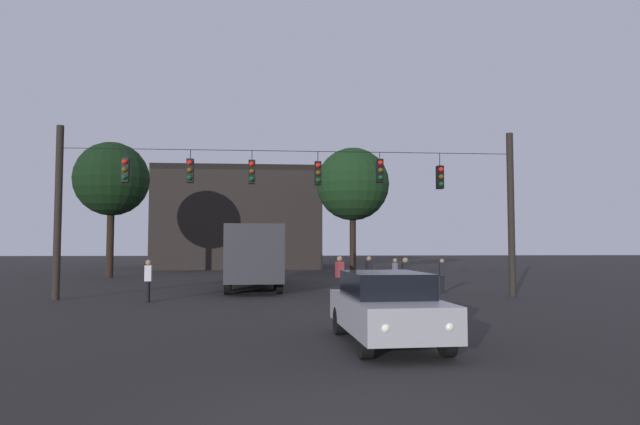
{
  "coord_description": "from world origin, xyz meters",
  "views": [
    {
      "loc": [
        -0.69,
        -6.3,
        2.09
      ],
      "look_at": [
        1.6,
        21.62,
        3.76
      ],
      "focal_mm": 31.1,
      "sensor_mm": 36.0,
      "label": 1
    }
  ],
  "objects_px": {
    "pedestrian_trailing": "(405,276)",
    "tree_behind_building": "(353,185)",
    "pedestrian_far_side": "(369,272)",
    "pedestrian_crossing_left": "(340,274)",
    "pedestrian_crossing_right": "(442,274)",
    "car_near_right": "(387,306)",
    "city_bus": "(252,250)",
    "pedestrian_crossing_center": "(148,278)",
    "tree_left_silhouette": "(112,179)",
    "pedestrian_near_bus": "(395,273)"
  },
  "relations": [
    {
      "from": "tree_behind_building",
      "to": "pedestrian_crossing_center",
      "type": "bearing_deg",
      "value": -117.23
    },
    {
      "from": "pedestrian_crossing_left",
      "to": "pedestrian_crossing_right",
      "type": "height_order",
      "value": "pedestrian_crossing_left"
    },
    {
      "from": "pedestrian_trailing",
      "to": "tree_behind_building",
      "type": "distance_m",
      "value": 21.32
    },
    {
      "from": "pedestrian_trailing",
      "to": "pedestrian_far_side",
      "type": "height_order",
      "value": "pedestrian_trailing"
    },
    {
      "from": "pedestrian_crossing_left",
      "to": "tree_behind_building",
      "type": "height_order",
      "value": "tree_behind_building"
    },
    {
      "from": "pedestrian_crossing_left",
      "to": "pedestrian_far_side",
      "type": "height_order",
      "value": "pedestrian_crossing_left"
    },
    {
      "from": "car_near_right",
      "to": "tree_left_silhouette",
      "type": "xyz_separation_m",
      "value": [
        -13.12,
        25.48,
        5.64
      ]
    },
    {
      "from": "pedestrian_crossing_right",
      "to": "car_near_right",
      "type": "bearing_deg",
      "value": -112.13
    },
    {
      "from": "pedestrian_far_side",
      "to": "pedestrian_crossing_right",
      "type": "bearing_deg",
      "value": -2.27
    },
    {
      "from": "car_near_right",
      "to": "tree_behind_building",
      "type": "distance_m",
      "value": 30.67
    },
    {
      "from": "pedestrian_trailing",
      "to": "tree_behind_building",
      "type": "xyz_separation_m",
      "value": [
        0.86,
        20.49,
        5.82
      ]
    },
    {
      "from": "car_near_right",
      "to": "pedestrian_trailing",
      "type": "height_order",
      "value": "pedestrian_trailing"
    },
    {
      "from": "pedestrian_crossing_right",
      "to": "pedestrian_crossing_left",
      "type": "bearing_deg",
      "value": -154.96
    },
    {
      "from": "pedestrian_crossing_left",
      "to": "tree_behind_building",
      "type": "bearing_deg",
      "value": 80.44
    },
    {
      "from": "tree_left_silhouette",
      "to": "tree_behind_building",
      "type": "height_order",
      "value": "tree_behind_building"
    },
    {
      "from": "car_near_right",
      "to": "pedestrian_near_bus",
      "type": "height_order",
      "value": "car_near_right"
    },
    {
      "from": "pedestrian_near_bus",
      "to": "tree_left_silhouette",
      "type": "distance_m",
      "value": 21.11
    },
    {
      "from": "city_bus",
      "to": "car_near_right",
      "type": "relative_size",
      "value": 2.52
    },
    {
      "from": "car_near_right",
      "to": "pedestrian_crossing_left",
      "type": "xyz_separation_m",
      "value": [
        0.18,
        10.04,
        0.16
      ]
    },
    {
      "from": "pedestrian_near_bus",
      "to": "tree_behind_building",
      "type": "height_order",
      "value": "tree_behind_building"
    },
    {
      "from": "pedestrian_crossing_right",
      "to": "tree_behind_building",
      "type": "bearing_deg",
      "value": 94.82
    },
    {
      "from": "tree_left_silhouette",
      "to": "tree_behind_building",
      "type": "relative_size",
      "value": 0.93
    },
    {
      "from": "pedestrian_far_side",
      "to": "car_near_right",
      "type": "bearing_deg",
      "value": -98.04
    },
    {
      "from": "pedestrian_crossing_right",
      "to": "tree_left_silhouette",
      "type": "bearing_deg",
      "value": 143.95
    },
    {
      "from": "pedestrian_crossing_right",
      "to": "tree_left_silhouette",
      "type": "xyz_separation_m",
      "value": [
        -18.12,
        13.19,
        5.6
      ]
    },
    {
      "from": "pedestrian_crossing_center",
      "to": "pedestrian_near_bus",
      "type": "xyz_separation_m",
      "value": [
        10.15,
        3.84,
        -0.04
      ]
    },
    {
      "from": "pedestrian_crossing_center",
      "to": "tree_behind_building",
      "type": "height_order",
      "value": "tree_behind_building"
    },
    {
      "from": "pedestrian_far_side",
      "to": "tree_left_silhouette",
      "type": "height_order",
      "value": "tree_left_silhouette"
    },
    {
      "from": "pedestrian_crossing_center",
      "to": "pedestrian_near_bus",
      "type": "height_order",
      "value": "pedestrian_crossing_center"
    },
    {
      "from": "tree_behind_building",
      "to": "pedestrian_trailing",
      "type": "bearing_deg",
      "value": -92.4
    },
    {
      "from": "pedestrian_crossing_center",
      "to": "pedestrian_far_side",
      "type": "distance_m",
      "value": 9.34
    },
    {
      "from": "car_near_right",
      "to": "pedestrian_near_bus",
      "type": "xyz_separation_m",
      "value": [
        3.09,
        13.17,
        0.04
      ]
    },
    {
      "from": "car_near_right",
      "to": "pedestrian_far_side",
      "type": "relative_size",
      "value": 2.72
    },
    {
      "from": "pedestrian_crossing_center",
      "to": "pedestrian_crossing_right",
      "type": "xyz_separation_m",
      "value": [
        12.06,
        2.97,
        -0.04
      ]
    },
    {
      "from": "pedestrian_crossing_left",
      "to": "pedestrian_crossing_center",
      "type": "bearing_deg",
      "value": -174.36
    },
    {
      "from": "pedestrian_crossing_center",
      "to": "tree_behind_building",
      "type": "distance_m",
      "value": 23.85
    },
    {
      "from": "pedestrian_trailing",
      "to": "pedestrian_crossing_left",
      "type": "bearing_deg",
      "value": 165.35
    },
    {
      "from": "pedestrian_near_bus",
      "to": "tree_left_silhouette",
      "type": "bearing_deg",
      "value": 142.77
    },
    {
      "from": "pedestrian_crossing_center",
      "to": "pedestrian_trailing",
      "type": "bearing_deg",
      "value": 0.38
    },
    {
      "from": "pedestrian_crossing_center",
      "to": "pedestrian_far_side",
      "type": "relative_size",
      "value": 0.97
    },
    {
      "from": "city_bus",
      "to": "pedestrian_crossing_right",
      "type": "height_order",
      "value": "city_bus"
    },
    {
      "from": "pedestrian_crossing_left",
      "to": "pedestrian_crossing_center",
      "type": "relative_size",
      "value": 1.07
    },
    {
      "from": "pedestrian_crossing_center",
      "to": "tree_behind_building",
      "type": "xyz_separation_m",
      "value": [
        10.58,
        20.56,
        5.86
      ]
    },
    {
      "from": "pedestrian_crossing_right",
      "to": "pedestrian_trailing",
      "type": "relative_size",
      "value": 0.92
    },
    {
      "from": "pedestrian_near_bus",
      "to": "tree_behind_building",
      "type": "relative_size",
      "value": 0.16
    },
    {
      "from": "pedestrian_trailing",
      "to": "car_near_right",
      "type": "bearing_deg",
      "value": -105.8
    },
    {
      "from": "car_near_right",
      "to": "tree_behind_building",
      "type": "xyz_separation_m",
      "value": [
        3.52,
        29.88,
        5.94
      ]
    },
    {
      "from": "car_near_right",
      "to": "pedestrian_far_side",
      "type": "bearing_deg",
      "value": 81.96
    },
    {
      "from": "city_bus",
      "to": "pedestrian_crossing_center",
      "type": "height_order",
      "value": "city_bus"
    },
    {
      "from": "pedestrian_near_bus",
      "to": "pedestrian_crossing_center",
      "type": "bearing_deg",
      "value": -159.26
    }
  ]
}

